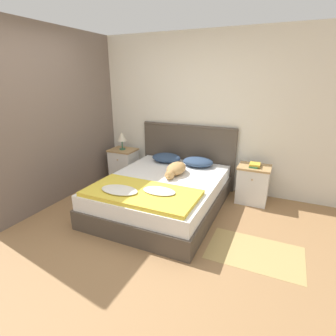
% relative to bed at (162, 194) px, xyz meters
% --- Properties ---
extents(ground_plane, '(16.00, 16.00, 0.00)m').
position_rel_bed_xyz_m(ground_plane, '(-0.06, -1.02, -0.23)').
color(ground_plane, '#997047').
extents(wall_back, '(9.00, 0.06, 2.55)m').
position_rel_bed_xyz_m(wall_back, '(-0.06, 1.11, 1.05)').
color(wall_back, silver).
rests_on(wall_back, ground_plane).
extents(wall_side_left, '(0.06, 3.10, 2.55)m').
position_rel_bed_xyz_m(wall_side_left, '(-1.61, 0.03, 1.05)').
color(wall_side_left, '#706056').
rests_on(wall_side_left, ground_plane).
extents(bed, '(1.61, 2.02, 0.47)m').
position_rel_bed_xyz_m(bed, '(0.00, 0.00, 0.00)').
color(bed, '#4C4238').
rests_on(bed, ground_plane).
extents(headboard, '(1.69, 0.06, 1.09)m').
position_rel_bed_xyz_m(headboard, '(-0.00, 1.03, 0.34)').
color(headboard, '#4C4238').
rests_on(headboard, ground_plane).
extents(nightstand_left, '(0.48, 0.40, 0.59)m').
position_rel_bed_xyz_m(nightstand_left, '(-1.18, 0.77, 0.06)').
color(nightstand_left, white).
rests_on(nightstand_left, ground_plane).
extents(nightstand_right, '(0.48, 0.40, 0.59)m').
position_rel_bed_xyz_m(nightstand_right, '(1.18, 0.77, 0.06)').
color(nightstand_right, white).
rests_on(nightstand_right, ground_plane).
extents(pillow_left, '(0.50, 0.40, 0.14)m').
position_rel_bed_xyz_m(pillow_left, '(-0.29, 0.76, 0.31)').
color(pillow_left, navy).
rests_on(pillow_left, bed).
extents(pillow_right, '(0.50, 0.40, 0.14)m').
position_rel_bed_xyz_m(pillow_right, '(0.29, 0.76, 0.31)').
color(pillow_right, navy).
rests_on(pillow_right, bed).
extents(quilt, '(1.41, 0.72, 0.09)m').
position_rel_bed_xyz_m(quilt, '(-0.01, -0.61, 0.27)').
color(quilt, yellow).
rests_on(quilt, bed).
extents(dog, '(0.26, 0.62, 0.18)m').
position_rel_bed_xyz_m(dog, '(0.11, 0.24, 0.32)').
color(dog, tan).
rests_on(dog, bed).
extents(book_stack, '(0.16, 0.21, 0.05)m').
position_rel_bed_xyz_m(book_stack, '(1.18, 0.75, 0.38)').
color(book_stack, '#337547').
rests_on(book_stack, nightstand_right).
extents(table_lamp, '(0.17, 0.17, 0.32)m').
position_rel_bed_xyz_m(table_lamp, '(-1.18, 0.76, 0.59)').
color(table_lamp, '#336B4C').
rests_on(table_lamp, nightstand_left).
extents(rug, '(1.03, 0.66, 0.00)m').
position_rel_bed_xyz_m(rug, '(1.40, -0.53, -0.23)').
color(rug, tan).
rests_on(rug, ground_plane).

